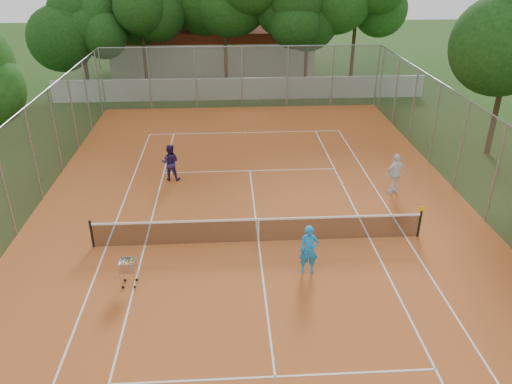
{
  "coord_description": "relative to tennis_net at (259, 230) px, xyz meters",
  "views": [
    {
      "loc": [
        -1.03,
        -15.51,
        9.72
      ],
      "look_at": [
        0.0,
        1.5,
        1.3
      ],
      "focal_mm": 35.0,
      "sensor_mm": 36.0,
      "label": 1
    }
  ],
  "objects": [
    {
      "name": "player_far_left",
      "position": [
        -3.67,
        5.64,
        0.36
      ],
      "size": [
        0.89,
        0.73,
        1.7
      ],
      "primitive_type": "imported",
      "rotation": [
        0.0,
        0.0,
        3.03
      ],
      "color": "#291B53",
      "rests_on": "court_pad"
    },
    {
      "name": "player_near",
      "position": [
        1.51,
        -1.98,
        0.36
      ],
      "size": [
        0.64,
        0.44,
        1.71
      ],
      "primitive_type": "imported",
      "rotation": [
        0.0,
        0.0,
        -0.05
      ],
      "color": "#1985DA",
      "rests_on": "court_pad"
    },
    {
      "name": "ball_hopper",
      "position": [
        -4.26,
        -2.35,
        0.02
      ],
      "size": [
        0.56,
        0.56,
        1.01
      ],
      "primitive_type": "cube",
      "rotation": [
        0.0,
        0.0,
        0.15
      ],
      "color": "#B8B8BF",
      "rests_on": "court_pad"
    },
    {
      "name": "tennis_net",
      "position": [
        0.0,
        0.0,
        0.0
      ],
      "size": [
        11.88,
        0.1,
        0.98
      ],
      "primitive_type": "cube",
      "color": "black",
      "rests_on": "court_pad"
    },
    {
      "name": "court_pad",
      "position": [
        0.0,
        0.0,
        -0.5
      ],
      "size": [
        18.0,
        34.0,
        0.02
      ],
      "primitive_type": "cube",
      "color": "#B95A24",
      "rests_on": "ground"
    },
    {
      "name": "tropical_trees",
      "position": [
        0.0,
        22.0,
        4.49
      ],
      "size": [
        29.0,
        19.0,
        10.0
      ],
      "primitive_type": "cube",
      "color": "black",
      "rests_on": "ground"
    },
    {
      "name": "court_lines",
      "position": [
        0.0,
        0.0,
        -0.49
      ],
      "size": [
        10.98,
        23.78,
        0.01
      ],
      "primitive_type": "cube",
      "color": "white",
      "rests_on": "court_pad"
    },
    {
      "name": "boundary_wall",
      "position": [
        0.0,
        19.0,
        0.24
      ],
      "size": [
        26.0,
        0.3,
        1.5
      ],
      "primitive_type": "cube",
      "color": "silver",
      "rests_on": "ground"
    },
    {
      "name": "perimeter_fence",
      "position": [
        0.0,
        0.0,
        1.49
      ],
      "size": [
        18.0,
        34.0,
        4.0
      ],
      "primitive_type": "cube",
      "color": "slate",
      "rests_on": "ground"
    },
    {
      "name": "clubhouse",
      "position": [
        -2.0,
        29.0,
        1.69
      ],
      "size": [
        16.4,
        9.0,
        4.4
      ],
      "primitive_type": "cube",
      "color": "beige",
      "rests_on": "ground"
    },
    {
      "name": "player_far_right",
      "position": [
        6.16,
        3.7,
        0.41
      ],
      "size": [
        1.14,
        0.79,
        1.8
      ],
      "primitive_type": "imported",
      "rotation": [
        0.0,
        0.0,
        3.51
      ],
      "color": "white",
      "rests_on": "court_pad"
    },
    {
      "name": "ground",
      "position": [
        0.0,
        0.0,
        -0.51
      ],
      "size": [
        120.0,
        120.0,
        0.0
      ],
      "primitive_type": "plane",
      "color": "#1A360E",
      "rests_on": "ground"
    }
  ]
}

